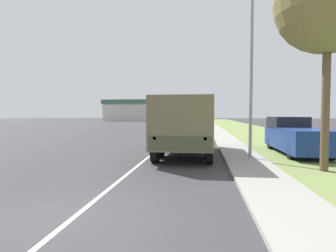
# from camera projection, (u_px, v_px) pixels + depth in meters

# --- Properties ---
(ground_plane) EXTENTS (180.00, 180.00, 0.00)m
(ground_plane) POSITION_uv_depth(u_px,v_px,m) (186.00, 126.00, 44.77)
(ground_plane) COLOR #38383A
(lane_centre_stripe) EXTENTS (0.12, 120.00, 0.00)m
(lane_centre_stripe) POSITION_uv_depth(u_px,v_px,m) (186.00, 126.00, 44.77)
(lane_centre_stripe) COLOR silver
(lane_centre_stripe) RESTS_ON ground
(sidewalk_right) EXTENTS (1.80, 120.00, 0.12)m
(sidewalk_right) POSITION_uv_depth(u_px,v_px,m) (213.00, 126.00, 44.19)
(sidewalk_right) COLOR #9E9B93
(sidewalk_right) RESTS_ON ground
(grass_strip_right) EXTENTS (7.00, 120.00, 0.02)m
(grass_strip_right) POSITION_uv_depth(u_px,v_px,m) (240.00, 127.00, 43.63)
(grass_strip_right) COLOR olive
(grass_strip_right) RESTS_ON ground
(military_truck) EXTENTS (2.60, 6.63, 2.84)m
(military_truck) POSITION_uv_depth(u_px,v_px,m) (185.00, 123.00, 13.19)
(military_truck) COLOR #545B3D
(military_truck) RESTS_ON ground
(car_nearest_ahead) EXTENTS (1.70, 4.19, 1.35)m
(car_nearest_ahead) POSITION_uv_depth(u_px,v_px,m) (197.00, 129.00, 26.35)
(car_nearest_ahead) COLOR tan
(car_nearest_ahead) RESTS_ON ground
(car_second_ahead) EXTENTS (1.80, 3.93, 1.63)m
(car_second_ahead) POSITION_uv_depth(u_px,v_px,m) (169.00, 124.00, 35.17)
(car_second_ahead) COLOR silver
(car_second_ahead) RESTS_ON ground
(car_third_ahead) EXTENTS (1.72, 4.65, 1.53)m
(car_third_ahead) POSITION_uv_depth(u_px,v_px,m) (195.00, 123.00, 42.97)
(car_third_ahead) COLOR silver
(car_third_ahead) RESTS_ON ground
(pickup_truck) EXTENTS (1.96, 5.49, 1.92)m
(pickup_truck) POSITION_uv_depth(u_px,v_px,m) (295.00, 136.00, 13.93)
(pickup_truck) COLOR navy
(pickup_truck) RESTS_ON grass_strip_right
(lamp_post) EXTENTS (1.69, 0.24, 7.72)m
(lamp_post) POSITION_uv_depth(u_px,v_px,m) (247.00, 56.00, 11.65)
(lamp_post) COLOR gray
(lamp_post) RESTS_ON sidewalk_right
(tree_near_right) EXTENTS (3.71, 3.71, 7.97)m
(tree_near_right) POSITION_uv_depth(u_px,v_px,m) (328.00, 1.00, 9.29)
(tree_near_right) COLOR brown
(tree_near_right) RESTS_ON grass_strip_right
(building_distant) EXTENTS (16.26, 14.04, 6.44)m
(building_distant) POSITION_uv_depth(u_px,v_px,m) (133.00, 110.00, 84.30)
(building_distant) COLOR beige
(building_distant) RESTS_ON ground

